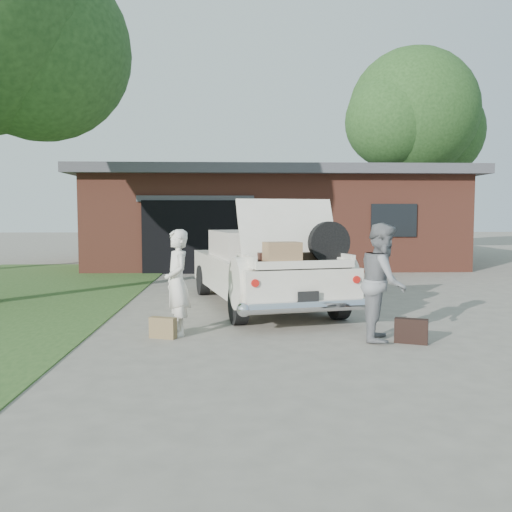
{
  "coord_description": "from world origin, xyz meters",
  "views": [
    {
      "loc": [
        -0.37,
        -8.3,
        1.79
      ],
      "look_at": [
        0.0,
        0.6,
        1.1
      ],
      "focal_mm": 38.0,
      "sensor_mm": 36.0,
      "label": 1
    }
  ],
  "objects": [
    {
      "name": "sedan",
      "position": [
        0.2,
        2.18,
        0.75
      ],
      "size": [
        3.05,
        5.42,
        2.05
      ],
      "rotation": [
        0.0,
        0.0,
        0.22
      ],
      "color": "silver",
      "rests_on": "ground"
    },
    {
      "name": "tree_right",
      "position": [
        7.68,
        15.77,
        5.97
      ],
      "size": [
        6.58,
        5.72,
        9.1
      ],
      "color": "#38281E",
      "rests_on": "ground"
    },
    {
      "name": "woman_right",
      "position": [
        1.75,
        -0.76,
        0.83
      ],
      "size": [
        0.83,
        0.95,
        1.67
      ],
      "primitive_type": "imported",
      "rotation": [
        0.0,
        0.0,
        1.29
      ],
      "color": "gray",
      "rests_on": "ground"
    },
    {
      "name": "suitcase_left",
      "position": [
        -1.39,
        -0.54,
        0.15
      ],
      "size": [
        0.41,
        0.26,
        0.3
      ],
      "primitive_type": "cube",
      "rotation": [
        0.0,
        0.0,
        -0.37
      ],
      "color": "olive",
      "rests_on": "ground"
    },
    {
      "name": "woman_left",
      "position": [
        -1.2,
        -0.33,
        0.78
      ],
      "size": [
        0.55,
        0.67,
        1.57
      ],
      "primitive_type": "imported",
      "rotation": [
        0.0,
        0.0,
        -1.22
      ],
      "color": "silver",
      "rests_on": "ground"
    },
    {
      "name": "ground",
      "position": [
        0.0,
        0.0,
        0.0
      ],
      "size": [
        90.0,
        90.0,
        0.0
      ],
      "primitive_type": "plane",
      "color": "gray",
      "rests_on": "ground"
    },
    {
      "name": "house",
      "position": [
        0.98,
        11.47,
        1.67
      ],
      "size": [
        12.8,
        7.8,
        3.3
      ],
      "color": "brown",
      "rests_on": "ground"
    },
    {
      "name": "suitcase_right",
      "position": [
        2.09,
        -1.0,
        0.17
      ],
      "size": [
        0.47,
        0.3,
        0.35
      ],
      "primitive_type": "cube",
      "rotation": [
        0.0,
        0.0,
        -0.39
      ],
      "color": "black",
      "rests_on": "ground"
    }
  ]
}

